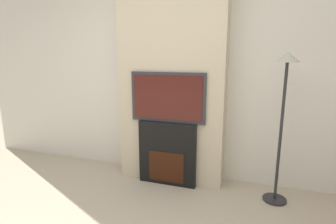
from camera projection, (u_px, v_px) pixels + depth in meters
wall_back at (177, 69)px, 3.24m from camera, size 6.00×0.06×2.70m
chimney_breast at (172, 70)px, 3.07m from camera, size 1.26×0.31×2.70m
fireplace at (168, 153)px, 3.12m from camera, size 0.69×0.15×0.77m
television at (168, 97)px, 2.98m from camera, size 0.88×0.07×0.57m
floor_lamp at (284, 98)px, 2.57m from camera, size 0.24×0.24×1.55m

